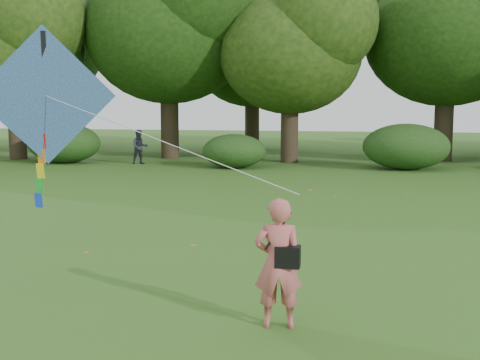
# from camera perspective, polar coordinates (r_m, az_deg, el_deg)

# --- Properties ---
(ground) EXTENTS (100.00, 100.00, 0.00)m
(ground) POSITION_cam_1_polar(r_m,az_deg,el_deg) (7.94, 3.73, -12.82)
(ground) COLOR #265114
(ground) RESTS_ON ground
(man_kite_flyer) EXTENTS (0.63, 0.46, 1.61)m
(man_kite_flyer) POSITION_cam_1_polar(r_m,az_deg,el_deg) (7.37, 3.63, -7.87)
(man_kite_flyer) COLOR #C75D5D
(man_kite_flyer) RESTS_ON ground
(bystander_left) EXTENTS (0.93, 0.88, 1.52)m
(bystander_left) POSITION_cam_1_polar(r_m,az_deg,el_deg) (27.04, -9.48, 3.10)
(bystander_left) COLOR #252631
(bystander_left) RESTS_ON ground
(crossbody_bag) EXTENTS (0.43, 0.20, 0.67)m
(crossbody_bag) POSITION_cam_1_polar(r_m,az_deg,el_deg) (7.30, 4.52, -7.16)
(crossbody_bag) COLOR black
(crossbody_bag) RESTS_ON ground
(flying_kite) EXTENTS (5.68, 2.98, 3.13)m
(flying_kite) POSITION_cam_1_polar(r_m,az_deg,el_deg) (10.85, -17.95, 7.37)
(flying_kite) COLOR #23609B
(flying_kite) RESTS_ON ground
(tree_line) EXTENTS (54.70, 15.30, 9.48)m
(tree_line) POSITION_cam_1_polar(r_m,az_deg,el_deg) (30.43, 12.45, 12.63)
(tree_line) COLOR #3A2D1E
(tree_line) RESTS_ON ground
(shrub_band) EXTENTS (39.15, 3.22, 1.88)m
(shrub_band) POSITION_cam_1_polar(r_m,az_deg,el_deg) (25.13, 7.03, 3.05)
(shrub_band) COLOR #264919
(shrub_band) RESTS_ON ground
(fallen_leaves) EXTENTS (9.76, 8.90, 0.01)m
(fallen_leaves) POSITION_cam_1_polar(r_m,az_deg,el_deg) (15.55, 13.60, -2.95)
(fallen_leaves) COLOR olive
(fallen_leaves) RESTS_ON ground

